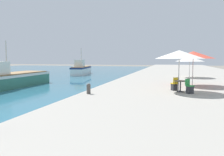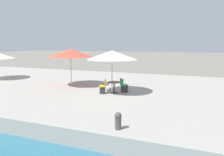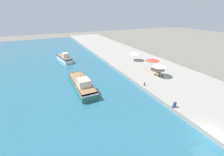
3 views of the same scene
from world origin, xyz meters
name	(u,v)px [view 1 (image 1 of 3)]	position (x,y,z in m)	size (l,w,h in m)	color
quay_promenade	(187,75)	(8.00, 37.00, 0.37)	(16.00, 90.00, 0.74)	#A39E93
fishing_boat_near	(6,79)	(-10.04, 18.73, 0.95)	(3.07, 11.07, 4.62)	#33705B
fishing_boat_mid	(81,69)	(-10.16, 37.62, 0.98)	(3.56, 8.16, 4.76)	white
cafe_umbrella_pink	(179,55)	(6.06, 15.89, 3.19)	(3.16, 3.16, 2.73)	#B7B7B7
cafe_umbrella_white	(193,55)	(7.26, 19.65, 3.22)	(3.32, 3.32, 2.77)	#B7B7B7
cafe_umbrella_striped	(190,59)	(7.63, 27.66, 2.88)	(3.24, 3.24, 2.42)	#B7B7B7
cafe_table	(180,84)	(6.18, 15.79, 1.28)	(0.80, 0.80, 0.74)	#333338
cafe_chair_left	(174,86)	(5.81, 16.42, 1.07)	(0.56, 0.57, 0.91)	#2D2D33
cafe_chair_right	(190,88)	(6.71, 15.30, 1.07)	(0.59, 0.59, 0.91)	#2D2D33
mooring_bollard	(89,88)	(0.64, 13.49, 1.09)	(0.26, 0.26, 0.65)	#4C4742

